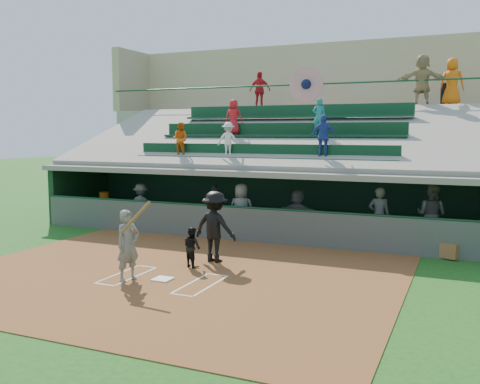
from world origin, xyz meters
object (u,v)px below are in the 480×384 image
at_px(water_cooler, 104,197).
at_px(catcher, 192,247).
at_px(trash_bin, 449,95).
at_px(home_plate, 163,279).
at_px(white_table, 104,211).
at_px(batter_at_plate, 128,245).

bearing_deg(water_cooler, catcher, -37.35).
relative_size(catcher, trash_bin, 1.11).
height_order(home_plate, white_table, white_table).
relative_size(home_plate, water_cooler, 1.12).
bearing_deg(catcher, water_cooler, -12.62).
xyz_separation_m(batter_at_plate, water_cooler, (-5.99, 6.91, 0.09)).
height_order(catcher, trash_bin, trash_bin).
bearing_deg(home_plate, water_cooler, 135.71).
bearing_deg(white_table, batter_at_plate, -40.56).
bearing_deg(batter_at_plate, catcher, 66.62).
height_order(home_plate, water_cooler, water_cooler).
xyz_separation_m(home_plate, trash_bin, (5.72, 13.29, 5.04)).
relative_size(batter_at_plate, water_cooler, 5.07).
relative_size(home_plate, batter_at_plate, 0.22).
bearing_deg(batter_at_plate, water_cooler, 130.91).
height_order(batter_at_plate, trash_bin, trash_bin).
height_order(home_plate, trash_bin, trash_bin).
bearing_deg(white_table, home_plate, -35.76).
height_order(water_cooler, trash_bin, trash_bin).
xyz_separation_m(batter_at_plate, white_table, (-5.98, 6.88, -0.47)).
bearing_deg(home_plate, white_table, 135.83).
relative_size(water_cooler, trash_bin, 0.41).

